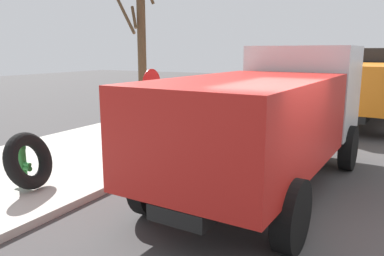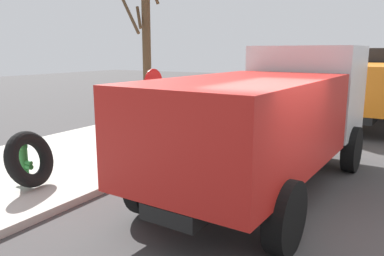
# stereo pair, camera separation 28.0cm
# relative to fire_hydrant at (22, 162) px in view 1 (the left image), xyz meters

# --- Properties ---
(ground_plane) EXTENTS (80.00, 80.00, 0.00)m
(ground_plane) POSITION_rel_fire_hydrant_xyz_m (0.85, -5.63, -0.62)
(ground_plane) COLOR #423F3F
(sidewalk_curb) EXTENTS (36.00, 5.00, 0.15)m
(sidewalk_curb) POSITION_rel_fire_hydrant_xyz_m (0.85, 0.87, -0.55)
(sidewalk_curb) COLOR #BCB7AD
(sidewalk_curb) RESTS_ON ground
(fire_hydrant) EXTENTS (0.22, 0.50, 0.89)m
(fire_hydrant) POSITION_rel_fire_hydrant_xyz_m (0.00, 0.00, 0.00)
(fire_hydrant) COLOR #2D8438
(fire_hydrant) RESTS_ON sidewalk_curb
(loose_tire) EXTENTS (1.26, 0.83, 1.19)m
(loose_tire) POSITION_rel_fire_hydrant_xyz_m (-0.13, -0.39, 0.12)
(loose_tire) COLOR black
(loose_tire) RESTS_ON sidewalk_curb
(stop_sign) EXTENTS (0.76, 0.08, 2.30)m
(stop_sign) POSITION_rel_fire_hydrant_xyz_m (2.80, -1.33, 1.12)
(stop_sign) COLOR gray
(stop_sign) RESTS_ON sidewalk_curb
(dump_truck_red) EXTENTS (7.10, 3.05, 3.00)m
(dump_truck_red) POSITION_rel_fire_hydrant_xyz_m (2.80, -4.39, 0.99)
(dump_truck_red) COLOR red
(dump_truck_red) RESTS_ON ground
(dump_truck_orange) EXTENTS (7.10, 3.04, 3.00)m
(dump_truck_orange) POSITION_rel_fire_hydrant_xyz_m (11.96, -5.53, 0.99)
(dump_truck_orange) COLOR orange
(dump_truck_orange) RESTS_ON ground
(dump_truck_gray) EXTENTS (7.06, 2.94, 3.00)m
(dump_truck_gray) POSITION_rel_fire_hydrant_xyz_m (30.29, -4.38, 0.99)
(dump_truck_gray) COLOR slate
(dump_truck_gray) RESTS_ON ground
(bare_tree) EXTENTS (1.00, 1.21, 5.68)m
(bare_tree) POSITION_rel_fire_hydrant_xyz_m (5.12, 0.64, 2.46)
(bare_tree) COLOR #4C3823
(bare_tree) RESTS_ON sidewalk_curb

